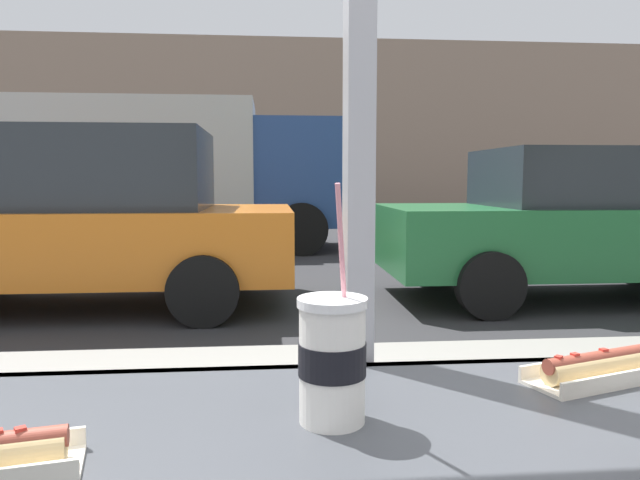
{
  "coord_description": "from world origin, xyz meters",
  "views": [
    {
      "loc": [
        -0.17,
        -1.0,
        1.31
      ],
      "look_at": [
        0.11,
        2.15,
        0.97
      ],
      "focal_mm": 32.99,
      "sensor_mm": 36.0,
      "label": 1
    }
  ],
  "objects": [
    {
      "name": "ground_plane",
      "position": [
        0.0,
        8.0,
        0.0
      ],
      "size": [
        60.0,
        60.0,
        0.0
      ],
      "primitive_type": "plane",
      "color": "#2D2D30"
    },
    {
      "name": "sidewalk_strip",
      "position": [
        0.0,
        1.6,
        0.07
      ],
      "size": [
        16.0,
        2.8,
        0.15
      ],
      "primitive_type": "cube",
      "color": "gray",
      "rests_on": "ground"
    },
    {
      "name": "building_facade_far",
      "position": [
        0.0,
        20.39,
        3.08
      ],
      "size": [
        28.0,
        1.2,
        6.16
      ],
      "primitive_type": "cube",
      "color": "gray",
      "rests_on": "ground"
    },
    {
      "name": "soda_cup_left",
      "position": [
        -0.08,
        -0.22,
        1.06
      ],
      "size": [
        0.1,
        0.1,
        0.33
      ],
      "color": "white",
      "rests_on": "window_counter"
    },
    {
      "name": "hotdog_tray_far",
      "position": [
        0.38,
        -0.09,
        0.99
      ],
      "size": [
        0.27,
        0.17,
        0.05
      ],
      "color": "beige",
      "rests_on": "window_counter"
    },
    {
      "name": "parked_car_orange",
      "position": [
        -2.0,
        5.08,
        0.89
      ],
      "size": [
        4.25,
        2.02,
        1.79
      ],
      "color": "orange",
      "rests_on": "ground"
    },
    {
      "name": "parked_car_green",
      "position": [
        3.22,
        5.08,
        0.83
      ],
      "size": [
        4.22,
        1.93,
        1.62
      ],
      "color": "#236B38",
      "rests_on": "ground"
    },
    {
      "name": "box_truck",
      "position": [
        -2.19,
        9.97,
        1.5
      ],
      "size": [
        6.92,
        2.44,
        2.67
      ],
      "color": "beige",
      "rests_on": "ground"
    }
  ]
}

